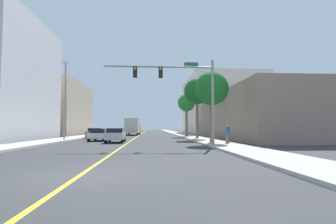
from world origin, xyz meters
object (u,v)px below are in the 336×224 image
object	(u,v)px
palm_mid	(197,92)
palm_far	(187,103)
car_gray	(95,133)
pedestrian	(227,134)
delivery_truck	(133,126)
traffic_signal_mast	(181,84)
palm_near	(212,89)
car_silver	(116,135)
car_white	(99,134)
street_lamp	(65,96)

from	to	relation	value
palm_mid	palm_far	xyz separation A→B (m)	(-0.17, 8.60, -0.66)
palm_far	car_gray	distance (m)	14.60
pedestrian	delivery_truck	bearing A→B (deg)	-17.57
traffic_signal_mast	palm_near	bearing A→B (deg)	48.05
delivery_truck	car_silver	bearing A→B (deg)	-88.52
palm_near	palm_far	world-z (taller)	palm_far
traffic_signal_mast	pedestrian	world-z (taller)	traffic_signal_mast
palm_mid	car_silver	bearing A→B (deg)	-146.40
car_white	palm_near	bearing A→B (deg)	-27.88
palm_near	pedestrian	distance (m)	4.39
street_lamp	palm_far	bearing A→B (deg)	38.12
traffic_signal_mast	pedestrian	size ratio (longest dim) A/B	5.40
traffic_signal_mast	pedestrian	xyz separation A→B (m)	(4.34, 2.48, -3.96)
car_gray	delivery_truck	size ratio (longest dim) A/B	0.50
palm_near	car_white	xyz separation A→B (m)	(-11.37, 6.06, -4.33)
palm_far	car_white	distance (m)	16.53
car_silver	delivery_truck	bearing A→B (deg)	88.83
car_silver	delivery_truck	distance (m)	24.62
street_lamp	palm_near	bearing A→B (deg)	-19.99
palm_mid	car_silver	xyz separation A→B (m)	(-9.21, -6.12, -5.18)
street_lamp	car_gray	xyz separation A→B (m)	(1.77, 7.46, -4.15)
street_lamp	palm_far	world-z (taller)	street_lamp
street_lamp	pedestrian	size ratio (longest dim) A/B	5.40
pedestrian	car_gray	bearing A→B (deg)	8.21
car_silver	palm_near	bearing A→B (deg)	-16.42
car_white	delivery_truck	size ratio (longest dim) A/B	0.53
palm_mid	car_silver	world-z (taller)	palm_mid
traffic_signal_mast	palm_near	xyz separation A→B (m)	(3.22, 3.58, 0.14)
palm_far	car_silver	xyz separation A→B (m)	(-9.04, -14.73, -4.52)
pedestrian	palm_mid	bearing A→B (deg)	-31.63
palm_near	delivery_truck	world-z (taller)	palm_near
palm_far	pedestrian	bearing A→B (deg)	-86.37
street_lamp	palm_mid	bearing A→B (deg)	11.72
palm_near	car_silver	size ratio (longest dim) A/B	1.68
car_white	delivery_truck	bearing A→B (deg)	83.94
palm_mid	street_lamp	bearing A→B (deg)	-168.28
car_silver	palm_far	bearing A→B (deg)	57.30
car_gray	car_silver	world-z (taller)	car_silver
palm_near	delivery_truck	xyz separation A→B (m)	(-9.07, 27.08, -3.37)
car_silver	pedestrian	distance (m)	10.82
traffic_signal_mast	car_white	size ratio (longest dim) A/B	1.98
palm_near	pedestrian	xyz separation A→B (m)	(1.12, -1.10, -4.10)
delivery_truck	pedestrian	world-z (taller)	delivery_truck
traffic_signal_mast	street_lamp	bearing A→B (deg)	142.51
palm_near	car_white	world-z (taller)	palm_near
palm_near	delivery_truck	bearing A→B (deg)	108.52
palm_near	delivery_truck	distance (m)	28.76
traffic_signal_mast	palm_far	distance (m)	21.03
car_white	palm_mid	bearing A→B (deg)	12.64
delivery_truck	palm_mid	bearing A→B (deg)	-62.02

